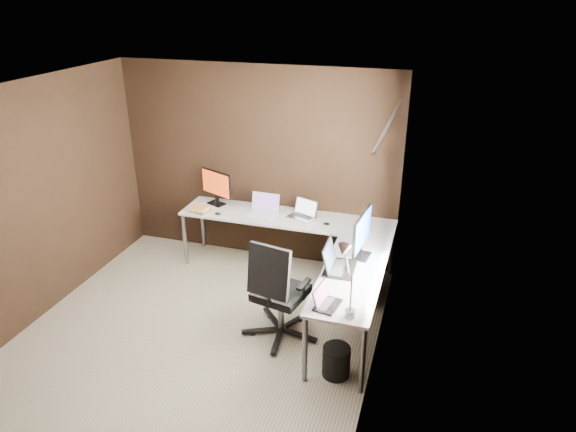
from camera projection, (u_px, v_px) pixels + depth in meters
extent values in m
cube|color=#C0B795|center=(202.00, 330.00, 5.43)|extent=(3.60, 3.60, 0.00)
cube|color=white|center=(182.00, 91.00, 4.40)|extent=(3.60, 3.60, 0.00)
cube|color=black|center=(257.00, 165.00, 6.48)|extent=(3.60, 0.00, 2.50)
cube|color=black|center=(67.00, 335.00, 3.35)|extent=(3.60, 0.00, 2.50)
cube|color=black|center=(38.00, 202.00, 5.39)|extent=(0.00, 3.60, 2.50)
cube|color=black|center=(381.00, 249.00, 4.43)|extent=(0.00, 3.60, 2.50)
cube|color=white|center=(387.00, 212.00, 4.66)|extent=(0.00, 1.00, 1.30)
cube|color=orange|center=(369.00, 269.00, 4.12)|extent=(0.01, 0.35, 2.00)
cube|color=orange|center=(390.00, 202.00, 5.38)|extent=(0.01, 0.35, 2.00)
cylinder|color=slate|center=(390.00, 121.00, 4.33)|extent=(0.02, 1.90, 0.02)
cube|color=white|center=(286.00, 218.00, 6.32)|extent=(2.65, 0.60, 0.03)
cube|color=white|center=(352.00, 275.00, 5.06)|extent=(0.60, 1.65, 0.03)
cylinder|color=slate|center=(185.00, 239.00, 6.58)|extent=(0.05, 0.05, 0.70)
cylinder|color=slate|center=(203.00, 223.00, 7.03)|extent=(0.05, 0.05, 0.70)
cylinder|color=slate|center=(305.00, 349.00, 4.60)|extent=(0.05, 0.05, 0.70)
cylinder|color=slate|center=(362.00, 361.00, 4.46)|extent=(0.05, 0.05, 0.70)
cylinder|color=slate|center=(392.00, 249.00, 6.35)|extent=(0.05, 0.05, 0.70)
cube|color=white|center=(356.00, 272.00, 5.93)|extent=(0.42, 0.50, 0.60)
cube|color=black|center=(216.00, 204.00, 6.67)|extent=(0.26, 0.22, 0.01)
cube|color=black|center=(217.00, 199.00, 6.66)|extent=(0.06, 0.05, 0.10)
cube|color=black|center=(216.00, 183.00, 6.57)|extent=(0.48, 0.23, 0.33)
cube|color=red|center=(215.00, 184.00, 6.56)|extent=(0.45, 0.20, 0.30)
cube|color=black|center=(362.00, 256.00, 5.37)|extent=(0.17, 0.24, 0.01)
cube|color=black|center=(361.00, 251.00, 5.36)|extent=(0.04, 0.06, 0.10)
cube|color=black|center=(362.00, 230.00, 5.26)|extent=(0.09, 0.60, 0.38)
cube|color=#11339D|center=(363.00, 230.00, 5.25)|extent=(0.06, 0.57, 0.35)
cube|color=white|center=(263.00, 214.00, 6.37)|extent=(0.37, 0.26, 0.02)
cube|color=white|center=(266.00, 202.00, 6.41)|extent=(0.36, 0.08, 0.22)
cube|color=#704F90|center=(265.00, 202.00, 6.40)|extent=(0.32, 0.06, 0.19)
cube|color=silver|center=(302.00, 217.00, 6.27)|extent=(0.39, 0.33, 0.02)
cube|color=silver|center=(306.00, 207.00, 6.29)|extent=(0.33, 0.18, 0.21)
cube|color=white|center=(306.00, 207.00, 6.28)|extent=(0.29, 0.15, 0.18)
cube|color=black|center=(340.00, 268.00, 5.14)|extent=(0.30, 0.43, 0.02)
cube|color=black|center=(329.00, 255.00, 5.11)|extent=(0.09, 0.42, 0.26)
cube|color=#152032|center=(330.00, 255.00, 5.11)|extent=(0.07, 0.37, 0.22)
cube|color=black|center=(328.00, 305.00, 4.55)|extent=(0.23, 0.30, 0.02)
cube|color=black|center=(320.00, 294.00, 4.54)|extent=(0.10, 0.28, 0.17)
cube|color=#AA4D77|center=(321.00, 294.00, 4.54)|extent=(0.08, 0.24, 0.15)
cube|color=#8F704D|center=(200.00, 211.00, 6.44)|extent=(0.26, 0.22, 0.02)
cube|color=#EDA948|center=(200.00, 209.00, 6.43)|extent=(0.23, 0.19, 0.02)
cube|color=white|center=(200.00, 208.00, 6.42)|extent=(0.23, 0.19, 0.02)
cube|color=#EDA948|center=(200.00, 207.00, 6.41)|extent=(0.20, 0.15, 0.01)
ellipsoid|color=black|center=(218.00, 214.00, 6.35)|extent=(0.09, 0.07, 0.03)
ellipsoid|color=black|center=(327.00, 224.00, 6.08)|extent=(0.09, 0.06, 0.03)
cylinder|color=slate|center=(350.00, 313.00, 4.39)|extent=(0.09, 0.09, 0.07)
cylinder|color=slate|center=(351.00, 292.00, 4.31)|extent=(0.02, 0.02, 0.36)
cylinder|color=slate|center=(347.00, 264.00, 4.24)|extent=(0.02, 0.19, 0.26)
cone|color=slate|center=(343.00, 250.00, 4.28)|extent=(0.11, 0.14, 0.15)
cylinder|color=slate|center=(281.00, 311.00, 5.29)|extent=(0.06, 0.06, 0.39)
cube|color=black|center=(281.00, 293.00, 5.19)|extent=(0.56, 0.56, 0.08)
cube|color=black|center=(269.00, 272.00, 4.86)|extent=(0.45, 0.21, 0.52)
cylinder|color=black|center=(336.00, 361.00, 4.75)|extent=(0.30, 0.30, 0.30)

